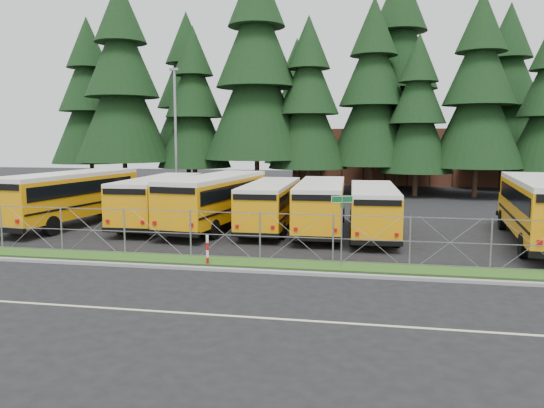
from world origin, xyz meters
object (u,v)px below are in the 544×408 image
at_px(bus_0, 74,199).
at_px(light_standard, 176,131).
at_px(bus_5, 321,207).
at_px(street_sign, 342,216).
at_px(bus_6, 373,211).
at_px(bus_east, 542,211).
at_px(striped_bollard, 207,250).
at_px(bus_2, 161,201).
at_px(bus_4, 271,206).
at_px(bus_3, 218,202).

xyz_separation_m(bus_0, light_standard, (2.37, 10.26, 3.97)).
relative_size(bus_0, light_standard, 1.15).
relative_size(bus_5, street_sign, 3.67).
height_order(bus_6, bus_east, bus_east).
bearing_deg(bus_east, bus_6, -179.82).
bearing_deg(bus_east, striped_bollard, -148.00).
bearing_deg(street_sign, bus_2, 142.32).
xyz_separation_m(bus_2, street_sign, (10.81, -8.35, 0.65)).
bearing_deg(bus_4, bus_5, -7.09).
relative_size(bus_4, bus_6, 1.02).
height_order(bus_5, bus_east, bus_east).
bearing_deg(striped_bollard, street_sign, 5.68).
relative_size(bus_2, striped_bollard, 8.81).
height_order(bus_2, bus_6, bus_2).
distance_m(bus_0, striped_bollard, 13.29).
bearing_deg(bus_east, bus_0, -176.38).
xyz_separation_m(bus_2, bus_5, (9.28, -0.52, -0.03)).
bearing_deg(bus_6, bus_5, 164.86).
height_order(bus_2, bus_east, bus_east).
distance_m(bus_east, light_standard, 25.49).
bearing_deg(bus_0, striped_bollard, -29.63).
relative_size(striped_bollard, light_standard, 0.12).
relative_size(bus_2, bus_6, 1.08).
bearing_deg(bus_east, bus_5, 178.38).
xyz_separation_m(bus_3, bus_5, (5.79, -0.20, -0.13)).
bearing_deg(bus_0, bus_3, 11.11).
height_order(bus_0, light_standard, light_standard).
bearing_deg(bus_6, bus_east, -8.27).
xyz_separation_m(striped_bollard, light_standard, (-8.19, 18.28, 4.90)).
bearing_deg(bus_6, light_standard, 141.97).
distance_m(striped_bollard, light_standard, 20.62).
height_order(bus_4, bus_east, bus_east).
height_order(bus_3, street_sign, bus_3).
distance_m(bus_3, bus_4, 3.03).
relative_size(bus_2, light_standard, 1.04).
distance_m(bus_3, bus_east, 16.43).
bearing_deg(bus_east, street_sign, -138.58).
bearing_deg(light_standard, bus_3, -57.88).
bearing_deg(bus_0, bus_5, 8.88).
relative_size(bus_2, bus_3, 0.94).
relative_size(bus_0, bus_east, 0.97).
relative_size(bus_3, bus_5, 1.10).
bearing_deg(bus_2, striped_bollard, -59.23).
height_order(bus_4, bus_5, bus_5).
distance_m(bus_5, bus_6, 2.80).
relative_size(bus_3, street_sign, 4.02).
bearing_deg(bus_5, street_sign, -81.26).
relative_size(bus_4, bus_5, 0.96).
height_order(bus_2, striped_bollard, bus_2).
distance_m(street_sign, striped_bollard, 5.46).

